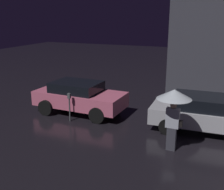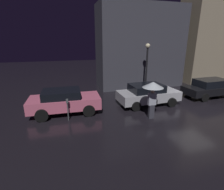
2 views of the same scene
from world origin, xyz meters
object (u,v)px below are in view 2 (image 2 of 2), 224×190
object	(u,v)px
pedestrian_with_umbrella	(153,89)
street_lamp_near	(147,61)
parking_meter	(68,107)
parked_car_pink	(64,101)
parked_car_silver	(148,94)
parked_car_black	(212,88)

from	to	relation	value
pedestrian_with_umbrella	street_lamp_near	bearing A→B (deg)	69.64
parking_meter	parked_car_pink	bearing A→B (deg)	97.31
parked_car_silver	parking_meter	world-z (taller)	parked_car_silver
parked_car_black	parking_meter	bearing A→B (deg)	-175.08
parked_car_pink	parked_car_black	xyz separation A→B (m)	(11.07, 0.14, -0.05)
parked_car_silver	pedestrian_with_umbrella	size ratio (longest dim) A/B	1.98
pedestrian_with_umbrella	street_lamp_near	xyz separation A→B (m)	(1.93, 4.64, 0.92)
parked_car_black	parked_car_pink	bearing A→B (deg)	179.00
parked_car_pink	street_lamp_near	xyz separation A→B (m)	(6.61, 2.50, 1.86)
parked_car_black	parking_meter	size ratio (longest dim) A/B	3.72
parking_meter	street_lamp_near	xyz separation A→B (m)	(6.47, 3.64, 1.87)
parked_car_black	street_lamp_near	bearing A→B (deg)	150.34
parked_car_silver	street_lamp_near	world-z (taller)	street_lamp_near
parked_car_pink	street_lamp_near	size ratio (longest dim) A/B	1.05
parked_car_silver	pedestrian_with_umbrella	bearing A→B (deg)	-113.67
parked_car_silver	pedestrian_with_umbrella	distance (m)	2.48
parked_car_pink	pedestrian_with_umbrella	distance (m)	5.23
parked_car_silver	parking_meter	size ratio (longest dim) A/B	3.38
parked_car_pink	parking_meter	world-z (taller)	parked_car_pink
parked_car_silver	pedestrian_with_umbrella	xyz separation A→B (m)	(-0.85, -2.12, 0.97)
parked_car_pink	parked_car_black	world-z (taller)	parked_car_pink
parked_car_pink	parking_meter	distance (m)	1.14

